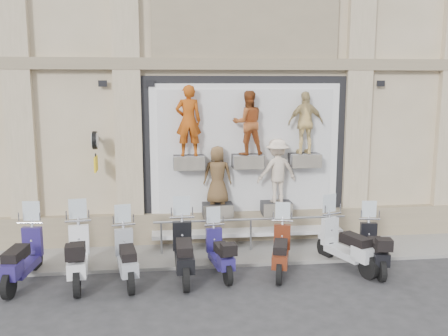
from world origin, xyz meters
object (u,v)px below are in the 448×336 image
at_px(guard_rail, 251,236).
at_px(scooter_b, 77,245).
at_px(scooter_e, 220,244).
at_px(scooter_g, 347,234).
at_px(scooter_a, 21,247).
at_px(clock_sign_bracket, 95,146).
at_px(scooter_c, 126,247).
at_px(scooter_d, 184,241).
at_px(scooter_f, 281,241).
at_px(scooter_h, 375,239).

distance_m(guard_rail, scooter_b, 4.39).
relative_size(scooter_e, scooter_g, 0.87).
bearing_deg(scooter_a, clock_sign_bracket, 59.51).
distance_m(scooter_a, scooter_c, 2.26).
xyz_separation_m(scooter_b, scooter_d, (2.32, 0.01, -0.00)).
distance_m(scooter_f, scooter_g, 1.62).
distance_m(scooter_b, scooter_h, 6.78).
relative_size(guard_rail, scooter_b, 2.36).
bearing_deg(scooter_d, scooter_b, 179.44).
relative_size(scooter_d, scooter_f, 1.13).
relative_size(scooter_d, scooter_h, 1.14).
xyz_separation_m(scooter_c, scooter_h, (5.72, -0.01, -0.04)).
height_order(scooter_c, scooter_d, scooter_d).
bearing_deg(scooter_a, scooter_c, 3.12).
height_order(scooter_a, scooter_b, scooter_b).
height_order(guard_rail, scooter_h, scooter_h).
distance_m(guard_rail, scooter_c, 3.44).
xyz_separation_m(guard_rail, scooter_h, (2.66, -1.55, 0.30)).
relative_size(scooter_b, scooter_g, 1.04).
bearing_deg(clock_sign_bracket, scooter_e, -32.00).
xyz_separation_m(scooter_d, scooter_f, (2.24, 0.01, -0.10)).
bearing_deg(scooter_g, clock_sign_bracket, 142.64).
relative_size(clock_sign_bracket, scooter_b, 0.48).
bearing_deg(scooter_c, scooter_f, -8.27).
bearing_deg(scooter_h, clock_sign_bracket, 171.95).
bearing_deg(scooter_b, guard_rail, 13.37).
height_order(scooter_b, scooter_g, scooter_b).
relative_size(scooter_a, scooter_b, 0.98).
bearing_deg(scooter_c, scooter_a, 166.95).
xyz_separation_m(guard_rail, scooter_c, (-3.06, -1.54, 0.34)).
distance_m(scooter_c, scooter_f, 3.51).
relative_size(guard_rail, scooter_c, 2.55).
bearing_deg(scooter_a, scooter_b, 2.98).
distance_m(scooter_b, scooter_d, 2.32).
distance_m(scooter_a, scooter_b, 1.20).
bearing_deg(guard_rail, scooter_h, -30.19).
bearing_deg(scooter_b, scooter_g, -5.22).
height_order(scooter_a, scooter_f, scooter_a).
bearing_deg(scooter_g, scooter_b, 160.78).
height_order(guard_rail, scooter_f, scooter_f).
distance_m(clock_sign_bracket, scooter_b, 2.75).
bearing_deg(scooter_g, scooter_c, 161.70).
bearing_deg(scooter_d, scooter_c, -177.64).
height_order(scooter_g, scooter_h, scooter_g).
xyz_separation_m(scooter_e, scooter_h, (3.62, -0.18, 0.04)).
height_order(guard_rail, scooter_c, scooter_c).
bearing_deg(scooter_c, scooter_g, -7.50).
bearing_deg(scooter_h, guard_rail, 158.84).
relative_size(clock_sign_bracket, scooter_c, 0.51).
bearing_deg(scooter_h, scooter_a, -172.03).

